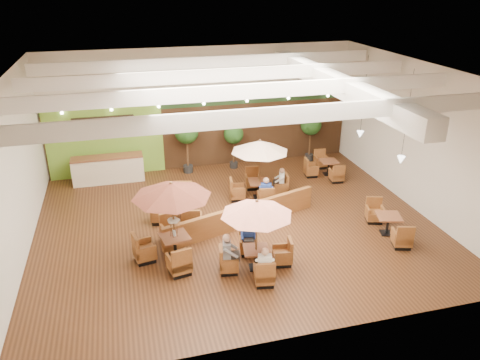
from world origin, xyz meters
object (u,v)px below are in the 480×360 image
object	(u,v)px
table_1	(257,222)
diner_0	(265,262)
diner_1	(248,233)
diner_2	(229,250)
table_2	(260,158)
topiary_1	(234,136)
topiary_2	(311,126)
diner_4	(281,178)
table_5	(323,168)
booth_divider	(242,216)
table_4	(388,225)
topiary_0	(187,134)
table_0	(170,204)
table_3	(180,209)
service_counter	(108,169)
diner_3	(266,189)

from	to	relation	value
table_1	diner_0	xyz separation A→B (m)	(-0.00, -0.86, -0.87)
diner_1	diner_2	xyz separation A→B (m)	(-0.86, -0.86, 0.04)
table_2	topiary_1	size ratio (longest dim) A/B	1.18
diner_1	topiary_2	bearing A→B (deg)	-114.76
diner_4	table_5	bearing A→B (deg)	-42.15
table_5	booth_divider	bearing A→B (deg)	-136.87
table_4	diner_2	distance (m)	5.96
diner_4	topiary_0	bearing A→B (deg)	61.86
table_0	topiary_2	distance (m)	10.18
topiary_0	diner_1	bearing A→B (deg)	-83.60
table_2	topiary_0	world-z (taller)	table_2
table_3	diner_1	size ratio (longest dim) A/B	3.68
table_3	table_4	bearing A→B (deg)	-9.47
service_counter	table_1	size ratio (longest dim) A/B	1.27
service_counter	table_0	bearing A→B (deg)	-73.75
table_3	topiary_0	size ratio (longest dim) A/B	1.12
table_5	diner_0	bearing A→B (deg)	-119.88
topiary_0	diner_2	size ratio (longest dim) A/B	2.87
topiary_0	diner_3	distance (m)	5.01
diner_0	diner_2	size ratio (longest dim) A/B	0.93
table_2	diner_4	xyz separation A→B (m)	(0.91, -0.00, -0.97)
topiary_0	diner_1	world-z (taller)	topiary_0
topiary_1	diner_0	size ratio (longest dim) A/B	2.63
table_5	diner_0	size ratio (longest dim) A/B	2.87
service_counter	diner_2	world-z (taller)	diner_2
diner_0	diner_1	world-z (taller)	diner_0
diner_0	diner_2	world-z (taller)	diner_2
diner_1	diner_4	size ratio (longest dim) A/B	1.02
service_counter	table_2	world-z (taller)	table_2
booth_divider	topiary_1	size ratio (longest dim) A/B	2.94
table_1	diner_0	distance (m)	1.22
service_counter	booth_divider	bearing A→B (deg)	-49.59
service_counter	booth_divider	world-z (taller)	service_counter
diner_0	diner_3	size ratio (longest dim) A/B	0.99
topiary_2	service_counter	bearing A→B (deg)	-178.79
topiary_1	diner_4	world-z (taller)	topiary_1
table_2	diner_4	size ratio (longest dim) A/B	3.41
table_2	diner_0	size ratio (longest dim) A/B	3.12
booth_divider	table_3	world-z (taller)	table_3
table_1	table_4	size ratio (longest dim) A/B	0.94
table_2	diner_4	world-z (taller)	table_2
table_1	table_5	size ratio (longest dim) A/B	1.03
table_4	table_5	world-z (taller)	table_4
topiary_1	diner_0	xyz separation A→B (m)	(-1.33, -9.01, -0.81)
topiary_0	diner_3	size ratio (longest dim) A/B	3.04
topiary_1	table_3	bearing A→B (deg)	-125.02
diner_0	table_0	bearing A→B (deg)	151.57
table_2	topiary_2	distance (m)	4.92
diner_2	topiary_1	bearing A→B (deg)	177.63
booth_divider	diner_0	bearing A→B (deg)	-112.00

